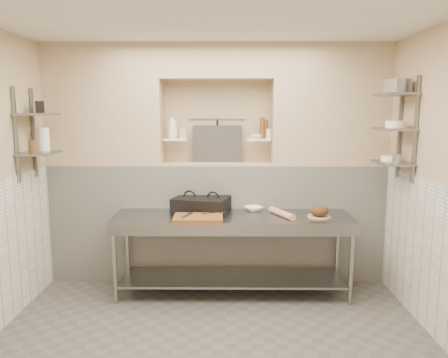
{
  "coord_description": "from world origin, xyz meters",
  "views": [
    {
      "loc": [
        0.13,
        -3.47,
        2.01
      ],
      "look_at": [
        0.09,
        0.9,
        1.35
      ],
      "focal_mm": 35.0,
      "sensor_mm": 36.0,
      "label": 1
    }
  ],
  "objects_px": {
    "jug_left": "(43,139)",
    "mixing_bowl": "(253,209)",
    "bottle_soap": "(173,126)",
    "cutting_board": "(198,218)",
    "bowl_alcove": "(256,137)",
    "panini_press": "(201,204)",
    "prep_table": "(232,239)",
    "bread_loaf": "(319,211)",
    "rolling_pin": "(282,213)"
  },
  "relations": [
    {
      "from": "jug_left",
      "to": "mixing_bowl",
      "type": "bearing_deg",
      "value": 6.67
    },
    {
      "from": "mixing_bowl",
      "to": "bottle_soap",
      "type": "height_order",
      "value": "bottle_soap"
    },
    {
      "from": "cutting_board",
      "to": "bowl_alcove",
      "type": "xyz_separation_m",
      "value": [
        0.65,
        0.76,
        0.81
      ]
    },
    {
      "from": "panini_press",
      "to": "bottle_soap",
      "type": "bearing_deg",
      "value": 151.66
    },
    {
      "from": "jug_left",
      "to": "bottle_soap",
      "type": "bearing_deg",
      "value": 23.35
    },
    {
      "from": "prep_table",
      "to": "bottle_soap",
      "type": "bearing_deg",
      "value": 142.06
    },
    {
      "from": "bread_loaf",
      "to": "rolling_pin",
      "type": "bearing_deg",
      "value": 174.62
    },
    {
      "from": "bottle_soap",
      "to": "bowl_alcove",
      "type": "bearing_deg",
      "value": -0.22
    },
    {
      "from": "panini_press",
      "to": "mixing_bowl",
      "type": "bearing_deg",
      "value": 18.15
    },
    {
      "from": "cutting_board",
      "to": "panini_press",
      "type": "bearing_deg",
      "value": 89.16
    },
    {
      "from": "cutting_board",
      "to": "rolling_pin",
      "type": "distance_m",
      "value": 0.92
    },
    {
      "from": "panini_press",
      "to": "cutting_board",
      "type": "height_order",
      "value": "panini_press"
    },
    {
      "from": "bowl_alcove",
      "to": "bread_loaf",
      "type": "bearing_deg",
      "value": -43.23
    },
    {
      "from": "cutting_board",
      "to": "mixing_bowl",
      "type": "height_order",
      "value": "mixing_bowl"
    },
    {
      "from": "cutting_board",
      "to": "bread_loaf",
      "type": "bearing_deg",
      "value": 6.76
    },
    {
      "from": "bread_loaf",
      "to": "bowl_alcove",
      "type": "distance_m",
      "value": 1.17
    },
    {
      "from": "bowl_alcove",
      "to": "panini_press",
      "type": "bearing_deg",
      "value": -152.67
    },
    {
      "from": "rolling_pin",
      "to": "bread_loaf",
      "type": "distance_m",
      "value": 0.4
    },
    {
      "from": "prep_table",
      "to": "cutting_board",
      "type": "bearing_deg",
      "value": -149.5
    },
    {
      "from": "cutting_board",
      "to": "bottle_soap",
      "type": "bearing_deg",
      "value": 114.42
    },
    {
      "from": "mixing_bowl",
      "to": "rolling_pin",
      "type": "bearing_deg",
      "value": -43.31
    },
    {
      "from": "bottle_soap",
      "to": "panini_press",
      "type": "bearing_deg",
      "value": -43.33
    },
    {
      "from": "rolling_pin",
      "to": "bowl_alcove",
      "type": "xyz_separation_m",
      "value": [
        -0.25,
        0.57,
        0.8
      ]
    },
    {
      "from": "mixing_bowl",
      "to": "prep_table",
      "type": "bearing_deg",
      "value": -133.87
    },
    {
      "from": "prep_table",
      "to": "panini_press",
      "type": "height_order",
      "value": "panini_press"
    },
    {
      "from": "rolling_pin",
      "to": "bowl_alcove",
      "type": "relative_size",
      "value": 3.03
    },
    {
      "from": "bottle_soap",
      "to": "bowl_alcove",
      "type": "height_order",
      "value": "bottle_soap"
    },
    {
      "from": "cutting_board",
      "to": "mixing_bowl",
      "type": "relative_size",
      "value": 2.54
    },
    {
      "from": "mixing_bowl",
      "to": "bread_loaf",
      "type": "distance_m",
      "value": 0.76
    },
    {
      "from": "prep_table",
      "to": "cutting_board",
      "type": "relative_size",
      "value": 5.07
    },
    {
      "from": "prep_table",
      "to": "bottle_soap",
      "type": "relative_size",
      "value": 9.09
    },
    {
      "from": "prep_table",
      "to": "bowl_alcove",
      "type": "xyz_separation_m",
      "value": [
        0.28,
        0.55,
        1.09
      ]
    },
    {
      "from": "prep_table",
      "to": "rolling_pin",
      "type": "height_order",
      "value": "rolling_pin"
    },
    {
      "from": "cutting_board",
      "to": "bread_loaf",
      "type": "distance_m",
      "value": 1.31
    },
    {
      "from": "bowl_alcove",
      "to": "jug_left",
      "type": "xyz_separation_m",
      "value": [
        -2.31,
        -0.56,
        -0.0
      ]
    },
    {
      "from": "rolling_pin",
      "to": "panini_press",
      "type": "bearing_deg",
      "value": 164.81
    },
    {
      "from": "panini_press",
      "to": "mixing_bowl",
      "type": "xyz_separation_m",
      "value": [
        0.6,
        0.03,
        -0.06
      ]
    },
    {
      "from": "bread_loaf",
      "to": "jug_left",
      "type": "xyz_separation_m",
      "value": [
        -2.96,
        0.05,
        0.76
      ]
    },
    {
      "from": "prep_table",
      "to": "bread_loaf",
      "type": "height_order",
      "value": "bread_loaf"
    },
    {
      "from": "bottle_soap",
      "to": "jug_left",
      "type": "bearing_deg",
      "value": -156.65
    },
    {
      "from": "panini_press",
      "to": "mixing_bowl",
      "type": "height_order",
      "value": "panini_press"
    },
    {
      "from": "bread_loaf",
      "to": "jug_left",
      "type": "distance_m",
      "value": 3.05
    },
    {
      "from": "panini_press",
      "to": "bowl_alcove",
      "type": "bearing_deg",
      "value": 42.32
    },
    {
      "from": "cutting_board",
      "to": "rolling_pin",
      "type": "xyz_separation_m",
      "value": [
        0.9,
        0.19,
        0.01
      ]
    },
    {
      "from": "panini_press",
      "to": "bread_loaf",
      "type": "bearing_deg",
      "value": 2.78
    },
    {
      "from": "cutting_board",
      "to": "rolling_pin",
      "type": "bearing_deg",
      "value": 12.05
    },
    {
      "from": "bread_loaf",
      "to": "bowl_alcove",
      "type": "height_order",
      "value": "bowl_alcove"
    },
    {
      "from": "bread_loaf",
      "to": "bottle_soap",
      "type": "distance_m",
      "value": 1.96
    },
    {
      "from": "rolling_pin",
      "to": "jug_left",
      "type": "height_order",
      "value": "jug_left"
    },
    {
      "from": "bread_loaf",
      "to": "jug_left",
      "type": "relative_size",
      "value": 0.81
    }
  ]
}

